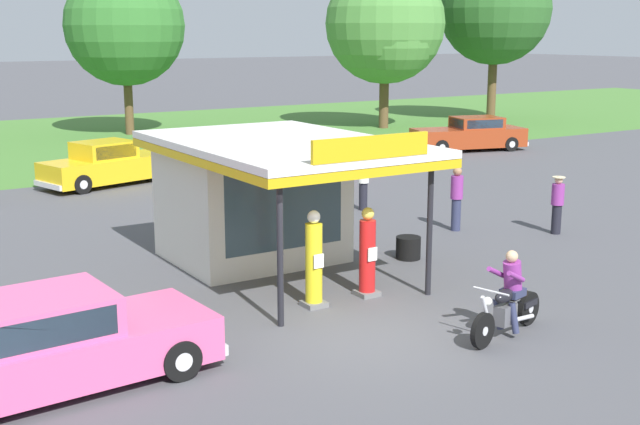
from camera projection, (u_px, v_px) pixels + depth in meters
name	position (u px, v px, depth m)	size (l,w,h in m)	color
ground_plane	(359.00, 333.00, 15.02)	(300.00, 300.00, 0.00)	#4C4C51
grass_verge_strip	(4.00, 145.00, 39.80)	(120.00, 24.00, 0.01)	#477A33
service_station_kiosk	(259.00, 189.00, 19.32)	(4.43, 6.78, 3.49)	silver
gas_pump_nearside	(314.00, 263.00, 16.27)	(0.44, 0.44, 1.96)	slate
gas_pump_offside	(367.00, 256.00, 16.95)	(0.44, 0.44, 1.87)	slate
motorcycle_with_rider	(509.00, 301.00, 14.74)	(2.19, 0.83, 1.58)	black
featured_classic_sedan	(56.00, 345.00, 12.58)	(5.03, 2.21, 1.50)	#E55993
parked_car_back_row_far_right	(108.00, 165.00, 29.42)	(5.24, 2.97, 1.58)	gold
parked_car_back_row_right	(470.00, 135.00, 38.03)	(5.61, 3.11, 1.54)	#993819
parked_car_back_row_centre	(301.00, 158.00, 31.38)	(5.04, 2.73, 1.46)	#E55993
bystander_leaning_by_kiosk	(457.00, 197.00, 22.54)	(0.34, 0.34, 1.77)	#2D3351
bystander_strolling_foreground	(363.00, 181.00, 25.19)	(0.34, 0.34, 1.68)	black
bystander_admiring_sedan	(557.00, 203.00, 22.21)	(0.35, 0.35, 1.59)	black
bystander_chatting_near_pumps	(297.00, 178.00, 26.04)	(0.35, 0.35, 1.60)	black
tree_oak_distant_spare	(387.00, 27.00, 45.70)	(6.68, 6.68, 9.16)	brown
tree_oak_left	(495.00, 9.00, 49.70)	(6.72, 6.72, 10.10)	brown
tree_oak_far_right	(125.00, 26.00, 42.90)	(6.25, 6.25, 8.82)	brown
spare_tire_stack	(408.00, 248.00, 19.87)	(0.60, 0.60, 0.54)	black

